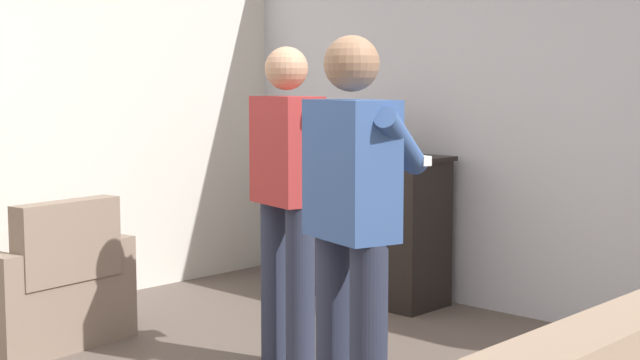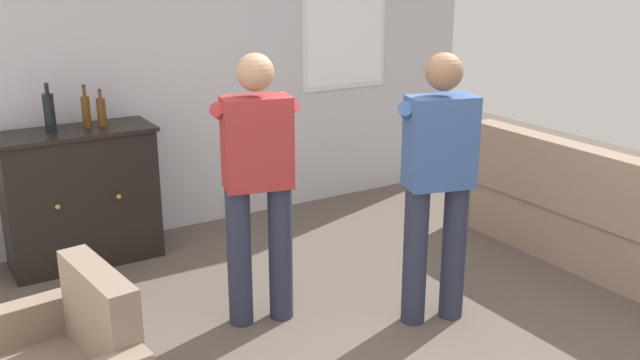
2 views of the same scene
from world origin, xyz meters
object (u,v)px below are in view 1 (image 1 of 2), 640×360
at_px(armchair, 45,295).
at_px(sideboard_cabinet, 371,226).
at_px(bottle_liquor_amber, 398,139).
at_px(bottle_wine_green, 359,132).
at_px(person_standing_right, 353,224).
at_px(bottle_spirits_clear, 387,136).
at_px(person_standing_left, 289,192).

height_order(armchair, sideboard_cabinet, sideboard_cabinet).
xyz_separation_m(armchair, sideboard_cabinet, (0.64, 2.13, 0.22)).
height_order(armchair, bottle_liquor_amber, bottle_liquor_amber).
relative_size(sideboard_cabinet, bottle_liquor_amber, 4.06).
bearing_deg(sideboard_cabinet, bottle_liquor_amber, 6.60).
height_order(bottle_wine_green, person_standing_right, person_standing_right).
height_order(sideboard_cabinet, person_standing_right, person_standing_right).
bearing_deg(bottle_wine_green, armchair, -102.82).
bearing_deg(sideboard_cabinet, bottle_spirits_clear, 18.99).
bearing_deg(person_standing_left, sideboard_cabinet, 115.50).
relative_size(bottle_wine_green, person_standing_left, 0.21).
relative_size(sideboard_cabinet, person_standing_left, 0.66).
distance_m(bottle_liquor_amber, person_standing_left, 1.61).
bearing_deg(bottle_spirits_clear, armchair, -108.98).
xyz_separation_m(sideboard_cabinet, bottle_liquor_amber, (0.21, 0.02, 0.61)).
height_order(sideboard_cabinet, person_standing_left, person_standing_left).
xyz_separation_m(armchair, bottle_spirits_clear, (0.75, 2.17, 0.85)).
bearing_deg(sideboard_cabinet, armchair, -106.70).
distance_m(bottle_liquor_amber, person_standing_right, 2.52).
xyz_separation_m(armchair, bottle_wine_green, (0.49, 2.17, 0.87)).
xyz_separation_m(armchair, person_standing_left, (1.35, 0.64, 0.65)).
xyz_separation_m(bottle_wine_green, person_standing_right, (1.79, -2.08, -0.22)).
distance_m(bottle_liquor_amber, bottle_spirits_clear, 0.11).
distance_m(armchair, person_standing_right, 2.37).
xyz_separation_m(armchair, person_standing_right, (2.28, 0.09, 0.65)).
bearing_deg(bottle_liquor_amber, sideboard_cabinet, -173.40).
bearing_deg(armchair, bottle_wine_green, 77.18).
height_order(bottle_liquor_amber, bottle_spirits_clear, bottle_spirits_clear).
relative_size(bottle_wine_green, bottle_spirits_clear, 1.11).
distance_m(bottle_spirits_clear, person_standing_right, 2.59).
xyz_separation_m(sideboard_cabinet, bottle_spirits_clear, (0.11, 0.04, 0.63)).
relative_size(armchair, bottle_spirits_clear, 3.04).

